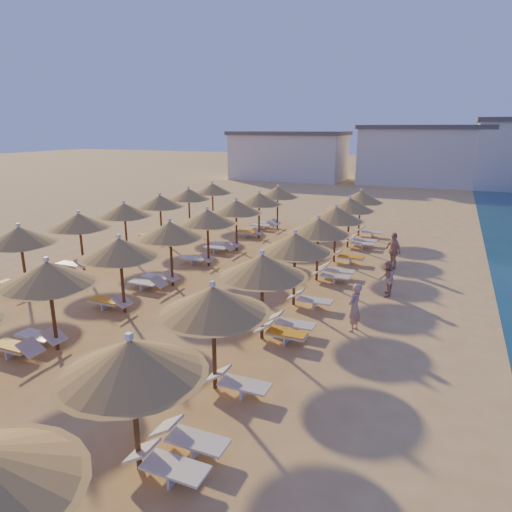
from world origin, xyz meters
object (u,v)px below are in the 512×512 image
at_px(parasol_row_east, 280,254).
at_px(parasol_row_west, 147,239).
at_px(beachgoer_b, 387,279).
at_px(beachgoer_c, 393,251).
at_px(beachgoer_a, 355,307).

relative_size(parasol_row_east, parasol_row_west, 1.00).
relative_size(parasol_row_west, beachgoer_b, 21.34).
bearing_deg(parasol_row_west, beachgoer_c, 43.59).
xyz_separation_m(beachgoer_a, beachgoer_b, (0.56, 4.01, -0.10)).
bearing_deg(beachgoer_a, beachgoer_b, -173.41).
xyz_separation_m(parasol_row_east, beachgoer_c, (3.02, 8.40, -1.61)).
distance_m(parasol_row_east, beachgoer_b, 5.61).
height_order(parasol_row_west, beachgoer_a, parasol_row_west).
xyz_separation_m(beachgoer_a, beachgoer_c, (0.28, 8.24, 0.06)).
height_order(parasol_row_east, beachgoer_c, parasol_row_east).
relative_size(beachgoer_a, beachgoer_c, 0.94).
bearing_deg(parasol_row_east, parasol_row_west, 180.00).
xyz_separation_m(parasol_row_east, parasol_row_west, (-5.80, 0.00, 0.00)).
height_order(parasol_row_west, beachgoer_c, parasol_row_west).
xyz_separation_m(parasol_row_west, beachgoer_c, (8.83, 8.40, -1.61)).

